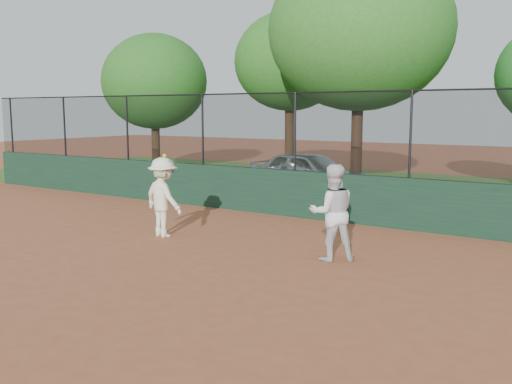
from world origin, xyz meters
The scene contains 10 objects.
ground centered at (0.00, 0.00, 0.00)m, with size 80.00×80.00×0.00m, color #9B5132.
back_wall centered at (0.00, 6.00, 0.60)m, with size 26.00×0.20×1.20m, color #183623.
grass_strip centered at (0.00, 12.00, 0.00)m, with size 36.00×12.00×0.01m, color #2F5119.
parked_car centered at (-1.81, 9.36, 0.73)m, with size 1.72×4.28×1.46m, color silver.
player_second centered at (2.22, 2.58, 0.89)m, with size 0.86×0.67×1.77m, color silver.
player_main centered at (-1.72, 2.38, 0.87)m, with size 1.23×0.87×1.84m.
fence_assembly centered at (-0.03, 6.00, 2.24)m, with size 26.00×0.06×2.00m.
tree_0 centered at (-10.47, 11.50, 3.94)m, with size 4.66×4.24×5.96m.
tree_1 centered at (-4.55, 12.75, 4.60)m, with size 4.42×4.02×6.53m.
tree_2 centered at (-0.62, 10.23, 5.21)m, with size 5.81×5.29×7.72m.
Camera 1 is at (6.67, -6.76, 2.74)m, focal length 40.00 mm.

